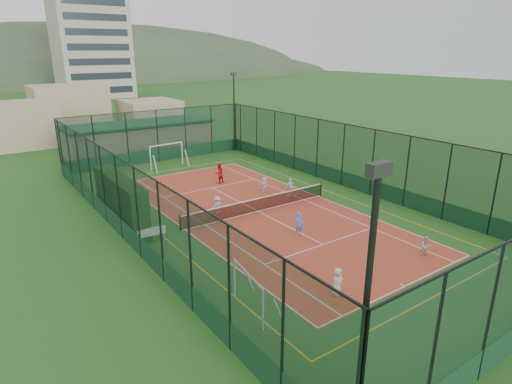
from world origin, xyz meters
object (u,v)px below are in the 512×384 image
Objects in this scene: child_near_left at (337,282)px; child_near_right at (426,246)px; child_far_right at (290,187)px; child_near_mid at (299,224)px; apartment_tower at (89,28)px; futsal_goal_near at (248,293)px; child_far_back at (264,184)px; clubhouse at (140,137)px; floodlight_ne at (234,113)px; floodlight_sw at (364,328)px; white_bench at (151,234)px; child_far_left at (217,205)px; coach at (219,173)px; futsal_goal_far at (167,156)px.

child_near_left reaches higher than child_near_right.
child_near_mid is at bearing 66.92° from child_far_right.
child_near_left is (-15.12, -92.57, -14.33)m from apartment_tower.
futsal_goal_near is 8.34m from child_near_mid.
child_near_left reaches higher than child_far_back.
clubhouse is at bearing -101.31° from apartment_tower.
floodlight_ne is 7.29× the size of child_near_right.
floodlight_sw is at bearing -117.39° from floodlight_ne.
child_near_right is at bearing 26.63° from floodlight_sw.
child_near_mid is at bearing 161.21° from child_near_right.
child_far_right is 1.22× the size of child_far_back.
futsal_goal_near is at bearing -82.86° from white_bench.
child_far_left is at bearing 71.91° from child_near_left.
futsal_goal_far is at bearing -88.10° from coach.
floodlight_sw is at bearing -89.75° from white_bench.
floodlight_sw is 21.95m from child_far_right.
child_near_left is at bearing -114.01° from child_near_mid.
floodlight_ne reaches higher than futsal_goal_near.
white_bench is at bearing 12.74° from futsal_goal_near.
child_far_left is at bearing 71.03° from floodlight_sw.
child_near_right is (6.62, 0.03, -0.09)m from child_near_left.
child_far_left is at bearing -100.16° from apartment_tower.
white_bench is 8.64m from child_near_mid.
apartment_tower is at bearing -3.17° from futsal_goal_near.
apartment_tower is 8.82× the size of futsal_goal_far.
child_far_right is (-4.82, -15.40, -3.40)m from floodlight_ne.
coach is at bearing -54.27° from child_far_right.
clubhouse is 0.51× the size of apartment_tower.
white_bench is at bearing 151.73° from child_near_mid.
child_near_mid is (7.50, -4.28, 0.28)m from white_bench.
clubhouse reaches higher than coach.
clubhouse is 10.63× the size of child_far_right.
child_far_left reaches higher than child_far_back.
child_near_left is at bearing -95.48° from clubhouse.
apartment_tower is at bearing 123.13° from child_near_right.
apartment_tower is at bearing -108.19° from coach.
child_far_right is at bearing -79.69° from clubhouse.
child_near_mid is at bearing 49.55° from child_near_left.
clubhouse is 21.16m from child_far_right.
futsal_goal_far is at bearing 68.64° from child_near_left.
coach is (1.44, 11.82, 0.09)m from child_near_mid.
floodlight_sw reaches higher than coach.
coach is (9.74, 23.77, -3.29)m from floodlight_sw.
child_far_right is at bearing 126.99° from child_near_right.
apartment_tower is 94.04m from child_near_right.
child_near_left is 0.80× the size of coach.
apartment_tower reaches higher than child_far_right.
child_far_left is 6.27m from child_far_right.
clubhouse is at bearing 69.55° from child_near_left.
futsal_goal_far is (-0.34, -7.75, -0.48)m from clubhouse.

